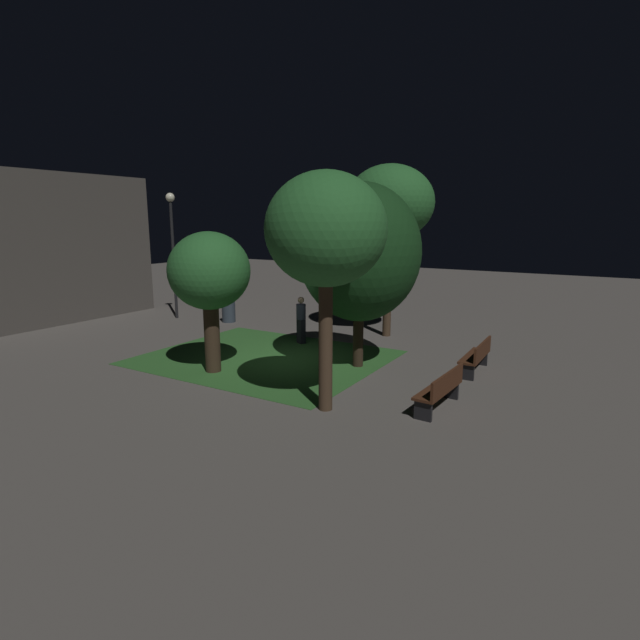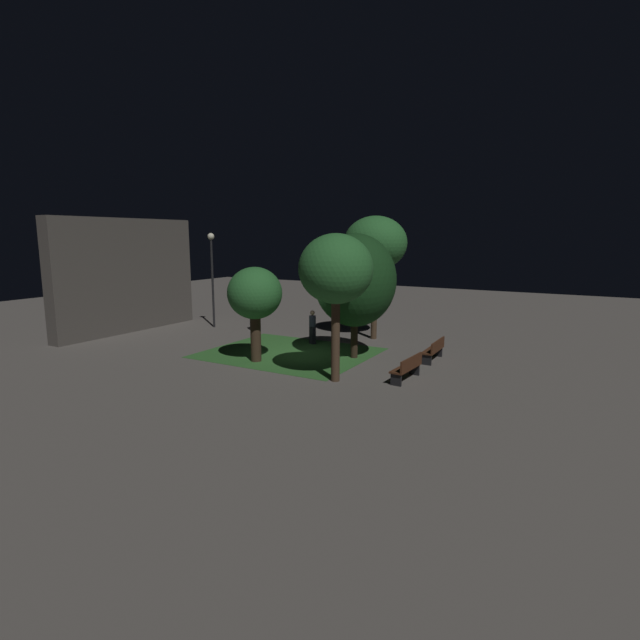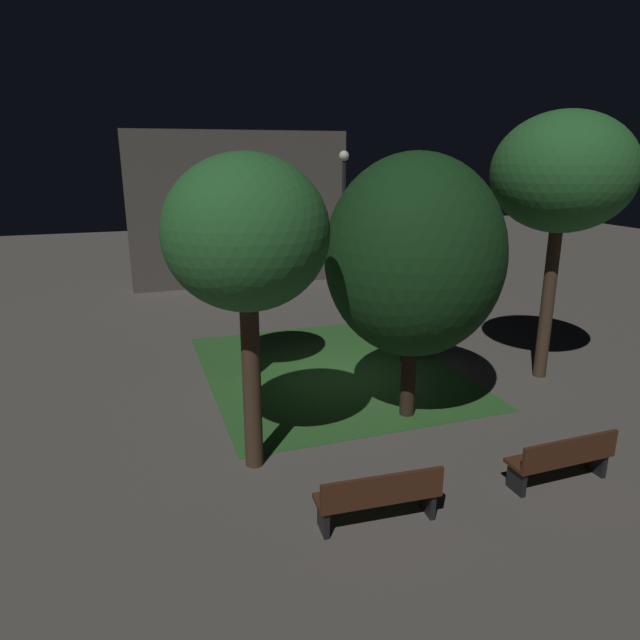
% 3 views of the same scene
% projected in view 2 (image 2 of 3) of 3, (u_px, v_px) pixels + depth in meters
% --- Properties ---
extents(ground_plane, '(60.00, 60.00, 0.00)m').
position_uv_depth(ground_plane, '(310.00, 354.00, 21.18)').
color(ground_plane, '#56514C').
extents(grass_lawn, '(5.87, 7.00, 0.01)m').
position_uv_depth(grass_lawn, '(289.00, 353.00, 21.46)').
color(grass_lawn, '#2D6028').
rests_on(grass_lawn, ground).
extents(bench_lawn_edge, '(1.83, 0.59, 0.88)m').
position_uv_depth(bench_lawn_edge, '(408.00, 367.00, 17.29)').
color(bench_lawn_edge, '#422314').
rests_on(bench_lawn_edge, ground).
extents(bench_corner, '(1.81, 0.51, 0.88)m').
position_uv_depth(bench_corner, '(434.00, 349.00, 20.02)').
color(bench_corner, '#422314').
rests_on(bench_corner, ground).
extents(tree_right_canopy, '(3.40, 3.40, 5.18)m').
position_uv_depth(tree_right_canopy, '(355.00, 281.00, 20.08)').
color(tree_right_canopy, '#2D2116').
rests_on(tree_right_canopy, ground).
extents(tree_left_canopy, '(2.20, 2.20, 3.85)m').
position_uv_depth(tree_left_canopy, '(255.00, 295.00, 19.58)').
color(tree_left_canopy, '#38281C').
rests_on(tree_left_canopy, ground).
extents(tree_back_right, '(3.06, 3.06, 6.03)m').
position_uv_depth(tree_back_right, '(375.00, 244.00, 23.66)').
color(tree_back_right, '#423021').
rests_on(tree_back_right, ground).
extents(tree_near_wall, '(2.56, 2.56, 5.16)m').
position_uv_depth(tree_near_wall, '(336.00, 270.00, 16.66)').
color(tree_near_wall, '#423021').
rests_on(tree_near_wall, ground).
extents(lamp_post_plaza_east, '(0.36, 0.36, 5.23)m').
position_uv_depth(lamp_post_plaza_east, '(212.00, 265.00, 26.96)').
color(lamp_post_plaza_east, black).
rests_on(lamp_post_plaza_east, ground).
extents(trash_bin, '(0.55, 0.55, 0.83)m').
position_uv_depth(trash_bin, '(255.00, 322.00, 26.71)').
color(trash_bin, '#2D3842').
rests_on(trash_bin, ground).
extents(pedestrian, '(0.32, 0.34, 1.61)m').
position_uv_depth(pedestrian, '(313.00, 326.00, 23.10)').
color(pedestrian, black).
rests_on(pedestrian, ground).
extents(building_wall_backdrop, '(8.62, 0.80, 5.98)m').
position_uv_depth(building_wall_backdrop, '(126.00, 276.00, 25.90)').
color(building_wall_backdrop, '#4C4742').
rests_on(building_wall_backdrop, ground).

